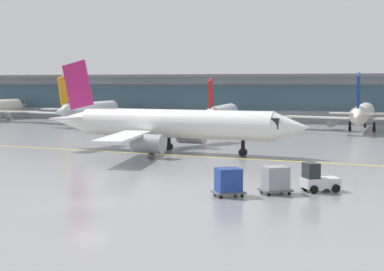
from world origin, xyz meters
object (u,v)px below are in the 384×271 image
object	(u,v)px
gate_airplane_1	(91,110)
gate_airplane_3	(363,113)
baggage_tug	(318,179)
gate_airplane_2	(222,113)
taxiing_regional_jet	(172,125)
cargo_dolly_trailing	(228,181)
cargo_dolly_lead	(275,179)

from	to	relation	value
gate_airplane_1	gate_airplane_3	xyz separation A→B (m)	(50.07, -1.08, 0.05)
gate_airplane_3	baggage_tug	size ratio (longest dim) A/B	9.61
gate_airplane_1	gate_airplane_2	distance (m)	26.45
gate_airplane_1	taxiing_regional_jet	world-z (taller)	taxiing_regional_jet
gate_airplane_1	baggage_tug	xyz separation A→B (m)	(49.23, -61.90, -1.87)
gate_airplane_1	cargo_dolly_trailing	bearing A→B (deg)	-148.36
gate_airplane_3	cargo_dolly_lead	distance (m)	62.71
taxiing_regional_jet	cargo_dolly_lead	bearing A→B (deg)	-48.41
gate_airplane_3	taxiing_regional_jet	size ratio (longest dim) A/B	0.89
gate_airplane_3	taxiing_regional_jet	bearing A→B (deg)	156.03
gate_airplane_2	cargo_dolly_lead	distance (m)	64.95
taxiing_regional_jet	cargo_dolly_lead	distance (m)	27.23
gate_airplane_1	cargo_dolly_trailing	world-z (taller)	gate_airplane_1
taxiing_regional_jet	cargo_dolly_lead	size ratio (longest dim) A/B	12.09
taxiing_regional_jet	baggage_tug	xyz separation A→B (m)	(18.25, -20.50, -2.27)
cargo_dolly_trailing	gate_airplane_1	bearing A→B (deg)	90.67
cargo_dolly_lead	baggage_tug	bearing A→B (deg)	0.00
gate_airplane_2	taxiing_regional_jet	bearing A→B (deg)	-177.96
cargo_dolly_lead	gate_airplane_1	bearing A→B (deg)	93.20
gate_airplane_2	cargo_dolly_lead	size ratio (longest dim) A/B	9.90
gate_airplane_2	cargo_dolly_lead	world-z (taller)	gate_airplane_2
gate_airplane_2	gate_airplane_3	size ratio (longest dim) A/B	0.92
gate_airplane_3	gate_airplane_2	bearing A→B (deg)	93.41
gate_airplane_1	cargo_dolly_lead	bearing A→B (deg)	-145.82
gate_airplane_3	gate_airplane_1	bearing A→B (deg)	90.13
taxiing_regional_jet	baggage_tug	distance (m)	27.54
taxiing_regional_jet	cargo_dolly_lead	world-z (taller)	taxiing_regional_jet
gate_airplane_2	taxiing_regional_jet	world-z (taller)	taxiing_regional_jet
baggage_tug	cargo_dolly_lead	size ratio (longest dim) A/B	1.12
gate_airplane_1	cargo_dolly_lead	world-z (taller)	gate_airplane_1
cargo_dolly_lead	taxiing_regional_jet	bearing A→B (deg)	91.92
gate_airplane_2	cargo_dolly_trailing	world-z (taller)	gate_airplane_2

